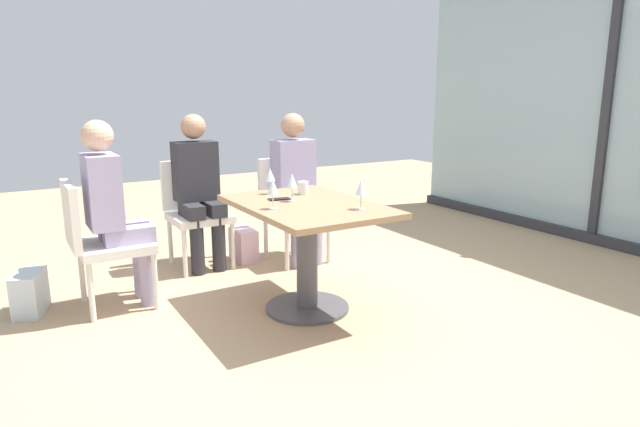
{
  "coord_description": "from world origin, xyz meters",
  "views": [
    {
      "loc": [
        2.97,
        -1.68,
        1.43
      ],
      "look_at": [
        0.0,
        0.1,
        0.65
      ],
      "focal_mm": 30.35,
      "sensor_mm": 36.0,
      "label": 1
    }
  ],
  "objects_px": {
    "chair_far_left": "(291,202)",
    "wine_glass_1": "(361,188)",
    "cell_phone_on_table": "(279,199)",
    "wine_glass_0": "(270,175)",
    "wine_glass_2": "(292,181)",
    "person_side_end": "(198,184)",
    "handbag_1": "(30,293)",
    "coffee_cup": "(303,188)",
    "wine_glass_3": "(273,188)",
    "handbag_0": "(243,245)",
    "chair_side_end": "(195,206)",
    "dining_table_main": "(307,234)",
    "person_far_left": "(297,181)",
    "person_front_left": "(113,205)",
    "chair_front_left": "(98,237)"
  },
  "relations": [
    {
      "from": "chair_far_left",
      "to": "wine_glass_1",
      "type": "relative_size",
      "value": 4.7
    },
    {
      "from": "wine_glass_1",
      "to": "cell_phone_on_table",
      "type": "relative_size",
      "value": 1.28
    },
    {
      "from": "wine_glass_0",
      "to": "wine_glass_2",
      "type": "relative_size",
      "value": 1.0
    },
    {
      "from": "person_side_end",
      "to": "handbag_1",
      "type": "distance_m",
      "value": 1.45
    },
    {
      "from": "chair_far_left",
      "to": "coffee_cup",
      "type": "distance_m",
      "value": 0.91
    },
    {
      "from": "person_side_end",
      "to": "wine_glass_3",
      "type": "bearing_deg",
      "value": 2.02
    },
    {
      "from": "coffee_cup",
      "to": "handbag_0",
      "type": "bearing_deg",
      "value": -175.72
    },
    {
      "from": "chair_side_end",
      "to": "coffee_cup",
      "type": "bearing_deg",
      "value": 22.39
    },
    {
      "from": "handbag_1",
      "to": "chair_far_left",
      "type": "bearing_deg",
      "value": 115.1
    },
    {
      "from": "dining_table_main",
      "to": "wine_glass_2",
      "type": "xyz_separation_m",
      "value": [
        -0.1,
        -0.05,
        0.34
      ]
    },
    {
      "from": "chair_far_left",
      "to": "wine_glass_3",
      "type": "relative_size",
      "value": 4.7
    },
    {
      "from": "person_far_left",
      "to": "person_front_left",
      "type": "distance_m",
      "value": 1.54
    },
    {
      "from": "person_far_left",
      "to": "wine_glass_2",
      "type": "relative_size",
      "value": 6.81
    },
    {
      "from": "person_side_end",
      "to": "coffee_cup",
      "type": "distance_m",
      "value": 1.05
    },
    {
      "from": "person_front_left",
      "to": "coffee_cup",
      "type": "xyz_separation_m",
      "value": [
        0.44,
        1.19,
        0.08
      ]
    },
    {
      "from": "chair_far_left",
      "to": "wine_glass_3",
      "type": "distance_m",
      "value": 1.39
    },
    {
      "from": "chair_far_left",
      "to": "wine_glass_2",
      "type": "height_order",
      "value": "wine_glass_2"
    },
    {
      "from": "person_front_left",
      "to": "handbag_1",
      "type": "xyz_separation_m",
      "value": [
        -0.16,
        -0.54,
        -0.56
      ]
    },
    {
      "from": "chair_front_left",
      "to": "handbag_1",
      "type": "xyz_separation_m",
      "value": [
        -0.16,
        -0.43,
        -0.36
      ]
    },
    {
      "from": "wine_glass_0",
      "to": "handbag_1",
      "type": "height_order",
      "value": "wine_glass_0"
    },
    {
      "from": "person_front_left",
      "to": "wine_glass_2",
      "type": "distance_m",
      "value": 1.2
    },
    {
      "from": "chair_front_left",
      "to": "wine_glass_0",
      "type": "xyz_separation_m",
      "value": [
        0.31,
        1.11,
        0.37
      ]
    },
    {
      "from": "chair_far_left",
      "to": "person_side_end",
      "type": "xyz_separation_m",
      "value": [
        -0.15,
        -0.76,
        0.2
      ]
    },
    {
      "from": "wine_glass_2",
      "to": "cell_phone_on_table",
      "type": "relative_size",
      "value": 1.28
    },
    {
      "from": "wine_glass_3",
      "to": "coffee_cup",
      "type": "distance_m",
      "value": 0.52
    },
    {
      "from": "wine_glass_0",
      "to": "coffee_cup",
      "type": "relative_size",
      "value": 2.06
    },
    {
      "from": "chair_front_left",
      "to": "wine_glass_1",
      "type": "height_order",
      "value": "wine_glass_1"
    },
    {
      "from": "wine_glass_0",
      "to": "wine_glass_1",
      "type": "xyz_separation_m",
      "value": [
        0.74,
        0.25,
        0.0
      ]
    },
    {
      "from": "wine_glass_1",
      "to": "wine_glass_2",
      "type": "relative_size",
      "value": 1.0
    },
    {
      "from": "coffee_cup",
      "to": "chair_far_left",
      "type": "bearing_deg",
      "value": 157.86
    },
    {
      "from": "person_far_left",
      "to": "person_side_end",
      "type": "distance_m",
      "value": 0.81
    },
    {
      "from": "chair_far_left",
      "to": "chair_front_left",
      "type": "relative_size",
      "value": 1.0
    },
    {
      "from": "wine_glass_3",
      "to": "handbag_0",
      "type": "relative_size",
      "value": 0.62
    },
    {
      "from": "chair_front_left",
      "to": "person_front_left",
      "type": "relative_size",
      "value": 0.69
    },
    {
      "from": "dining_table_main",
      "to": "wine_glass_3",
      "type": "distance_m",
      "value": 0.43
    },
    {
      "from": "wine_glass_2",
      "to": "handbag_0",
      "type": "distance_m",
      "value": 1.34
    },
    {
      "from": "person_front_left",
      "to": "handbag_0",
      "type": "height_order",
      "value": "person_front_left"
    },
    {
      "from": "wine_glass_2",
      "to": "cell_phone_on_table",
      "type": "height_order",
      "value": "wine_glass_2"
    },
    {
      "from": "chair_side_end",
      "to": "handbag_1",
      "type": "height_order",
      "value": "chair_side_end"
    },
    {
      "from": "wine_glass_1",
      "to": "dining_table_main",
      "type": "bearing_deg",
      "value": -149.34
    },
    {
      "from": "handbag_0",
      "to": "person_side_end",
      "type": "bearing_deg",
      "value": -91.89
    },
    {
      "from": "person_side_end",
      "to": "coffee_cup",
      "type": "xyz_separation_m",
      "value": [
        0.95,
        0.44,
        0.08
      ]
    },
    {
      "from": "dining_table_main",
      "to": "wine_glass_3",
      "type": "height_order",
      "value": "wine_glass_3"
    },
    {
      "from": "person_far_left",
      "to": "person_side_end",
      "type": "xyz_separation_m",
      "value": [
        -0.26,
        -0.76,
        0.0
      ]
    },
    {
      "from": "chair_front_left",
      "to": "wine_glass_2",
      "type": "relative_size",
      "value": 4.7
    },
    {
      "from": "wine_glass_1",
      "to": "wine_glass_3",
      "type": "xyz_separation_m",
      "value": [
        -0.29,
        -0.45,
        0.0
      ]
    },
    {
      "from": "chair_side_end",
      "to": "wine_glass_1",
      "type": "bearing_deg",
      "value": 16.6
    },
    {
      "from": "wine_glass_0",
      "to": "wine_glass_3",
      "type": "distance_m",
      "value": 0.5
    },
    {
      "from": "wine_glass_3",
      "to": "handbag_1",
      "type": "xyz_separation_m",
      "value": [
        -0.93,
        -1.34,
        -0.72
      ]
    },
    {
      "from": "chair_far_left",
      "to": "handbag_1",
      "type": "bearing_deg",
      "value": -84.43
    }
  ]
}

